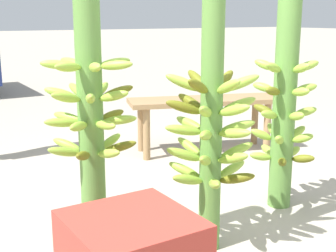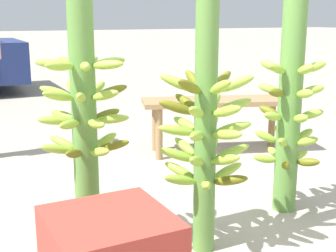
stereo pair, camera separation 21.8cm
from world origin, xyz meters
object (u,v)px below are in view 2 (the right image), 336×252
(banana_stalk_left, at_px, (84,113))
(banana_stalk_right, at_px, (290,101))
(banana_stalk_center, at_px, (205,127))
(market_bench, at_px, (219,108))

(banana_stalk_left, relative_size, banana_stalk_right, 1.00)
(banana_stalk_center, distance_m, banana_stalk_right, 0.74)
(banana_stalk_center, relative_size, market_bench, 0.96)
(banana_stalk_left, height_order, market_bench, banana_stalk_left)
(banana_stalk_center, bearing_deg, banana_stalk_right, 16.17)
(banana_stalk_right, height_order, market_bench, banana_stalk_right)
(market_bench, bearing_deg, banana_stalk_right, -85.19)
(banana_stalk_left, relative_size, banana_stalk_center, 1.08)
(banana_stalk_left, xyz_separation_m, banana_stalk_center, (0.53, -0.22, -0.08))
(banana_stalk_left, xyz_separation_m, banana_stalk_right, (1.24, -0.02, -0.04))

